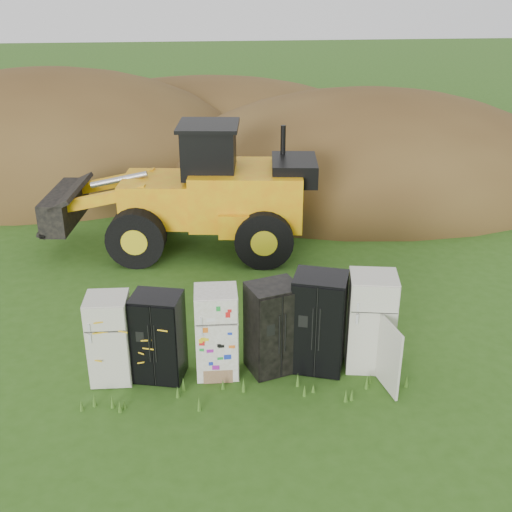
{
  "coord_description": "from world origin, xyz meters",
  "views": [
    {
      "loc": [
        -0.87,
        -10.15,
        6.94
      ],
      "look_at": [
        0.34,
        2.0,
        1.45
      ],
      "focal_mm": 45.0,
      "sensor_mm": 36.0,
      "label": 1
    }
  ],
  "objects_px": {
    "fridge_black_side": "(159,337)",
    "wheel_loader": "(178,188)",
    "fridge_black_right": "(319,322)",
    "fridge_open_door": "(371,321)",
    "fridge_leftmost": "(110,338)",
    "fridge_dark_mid": "(273,328)",
    "fridge_sticker": "(217,332)"
  },
  "relations": [
    {
      "from": "fridge_black_side",
      "to": "fridge_open_door",
      "type": "height_order",
      "value": "fridge_open_door"
    },
    {
      "from": "fridge_sticker",
      "to": "fridge_dark_mid",
      "type": "bearing_deg",
      "value": 3.26
    },
    {
      "from": "wheel_loader",
      "to": "fridge_black_side",
      "type": "bearing_deg",
      "value": -86.34
    },
    {
      "from": "fridge_black_side",
      "to": "fridge_open_door",
      "type": "xyz_separation_m",
      "value": [
        3.92,
        -0.02,
        0.11
      ]
    },
    {
      "from": "fridge_leftmost",
      "to": "fridge_dark_mid",
      "type": "xyz_separation_m",
      "value": [
        2.97,
        0.02,
        0.04
      ]
    },
    {
      "from": "fridge_sticker",
      "to": "fridge_dark_mid",
      "type": "xyz_separation_m",
      "value": [
        1.04,
        0.04,
        0.01
      ]
    },
    {
      "from": "fridge_dark_mid",
      "to": "fridge_black_side",
      "type": "bearing_deg",
      "value": 163.52
    },
    {
      "from": "fridge_leftmost",
      "to": "fridge_open_door",
      "type": "bearing_deg",
      "value": 1.29
    },
    {
      "from": "wheel_loader",
      "to": "fridge_sticker",
      "type": "bearing_deg",
      "value": -76.25
    },
    {
      "from": "fridge_black_side",
      "to": "wheel_loader",
      "type": "xyz_separation_m",
      "value": [
        0.32,
        5.98,
        0.86
      ]
    },
    {
      "from": "fridge_dark_mid",
      "to": "fridge_sticker",
      "type": "bearing_deg",
      "value": 164.34
    },
    {
      "from": "fridge_black_side",
      "to": "fridge_black_right",
      "type": "xyz_separation_m",
      "value": [
        2.95,
        0.03,
        0.12
      ]
    },
    {
      "from": "fridge_open_door",
      "to": "wheel_loader",
      "type": "xyz_separation_m",
      "value": [
        -3.61,
        6.0,
        0.75
      ]
    },
    {
      "from": "fridge_black_side",
      "to": "wheel_loader",
      "type": "relative_size",
      "value": 0.24
    },
    {
      "from": "fridge_sticker",
      "to": "fridge_open_door",
      "type": "height_order",
      "value": "fridge_open_door"
    },
    {
      "from": "fridge_leftmost",
      "to": "wheel_loader",
      "type": "height_order",
      "value": "wheel_loader"
    },
    {
      "from": "fridge_open_door",
      "to": "fridge_sticker",
      "type": "bearing_deg",
      "value": -170.59
    },
    {
      "from": "fridge_sticker",
      "to": "fridge_dark_mid",
      "type": "distance_m",
      "value": 1.04
    },
    {
      "from": "fridge_leftmost",
      "to": "fridge_black_side",
      "type": "bearing_deg",
      "value": 0.24
    },
    {
      "from": "fridge_leftmost",
      "to": "fridge_sticker",
      "type": "xyz_separation_m",
      "value": [
        1.93,
        -0.01,
        0.02
      ]
    },
    {
      "from": "fridge_black_side",
      "to": "fridge_sticker",
      "type": "height_order",
      "value": "fridge_sticker"
    },
    {
      "from": "fridge_dark_mid",
      "to": "wheel_loader",
      "type": "height_order",
      "value": "wheel_loader"
    },
    {
      "from": "fridge_black_right",
      "to": "fridge_open_door",
      "type": "height_order",
      "value": "fridge_black_right"
    },
    {
      "from": "fridge_sticker",
      "to": "wheel_loader",
      "type": "xyz_separation_m",
      "value": [
        -0.74,
        5.97,
        0.83
      ]
    },
    {
      "from": "fridge_dark_mid",
      "to": "wheel_loader",
      "type": "bearing_deg",
      "value": 88.9
    },
    {
      "from": "fridge_black_side",
      "to": "wheel_loader",
      "type": "bearing_deg",
      "value": 101.08
    },
    {
      "from": "fridge_leftmost",
      "to": "fridge_black_right",
      "type": "bearing_deg",
      "value": 1.84
    },
    {
      "from": "fridge_black_side",
      "to": "fridge_black_right",
      "type": "height_order",
      "value": "fridge_black_right"
    },
    {
      "from": "fridge_sticker",
      "to": "fridge_open_door",
      "type": "distance_m",
      "value": 2.87
    },
    {
      "from": "fridge_leftmost",
      "to": "fridge_black_side",
      "type": "xyz_separation_m",
      "value": [
        0.87,
        -0.02,
        -0.0
      ]
    },
    {
      "from": "fridge_leftmost",
      "to": "fridge_black_right",
      "type": "height_order",
      "value": "fridge_black_right"
    },
    {
      "from": "fridge_sticker",
      "to": "fridge_open_door",
      "type": "bearing_deg",
      "value": 0.53
    }
  ]
}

